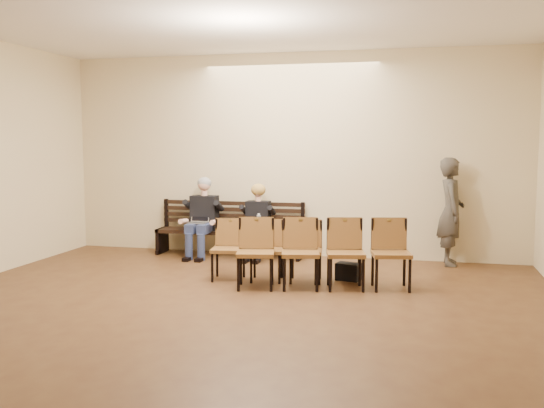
{
  "coord_description": "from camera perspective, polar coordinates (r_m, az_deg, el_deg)",
  "views": [
    {
      "loc": [
        2.16,
        -5.3,
        2.0
      ],
      "look_at": [
        -0.1,
        4.05,
        0.99
      ],
      "focal_mm": 40.0,
      "sensor_mm": 36.0,
      "label": 1
    }
  ],
  "objects": [
    {
      "name": "ground",
      "position": [
        6.07,
        -8.33,
        -13.36
      ],
      "size": [
        10.0,
        10.0,
        0.0
      ],
      "primitive_type": "plane",
      "color": "brown",
      "rests_on": "ground"
    },
    {
      "name": "room_walls",
      "position": [
        6.48,
        -6.04,
        10.68
      ],
      "size": [
        8.02,
        10.01,
        3.51
      ],
      "color": "beige",
      "rests_on": "ground"
    },
    {
      "name": "bench",
      "position": [
        10.59,
        -4.04,
        -3.68
      ],
      "size": [
        2.6,
        0.9,
        0.45
      ],
      "primitive_type": "cube",
      "color": "black",
      "rests_on": "ground"
    },
    {
      "name": "seated_man",
      "position": [
        10.56,
        -6.55,
        -1.25
      ],
      "size": [
        0.57,
        0.78,
        1.36
      ],
      "primitive_type": null,
      "color": "black",
      "rests_on": "ground"
    },
    {
      "name": "seated_woman",
      "position": [
        10.28,
        -1.44,
        -1.98
      ],
      "size": [
        0.5,
        0.69,
        1.15
      ],
      "primitive_type": null,
      "color": "black",
      "rests_on": "ground"
    },
    {
      "name": "laptop",
      "position": [
        10.44,
        -7.01,
        -1.96
      ],
      "size": [
        0.37,
        0.32,
        0.23
      ],
      "primitive_type": "cube",
      "rotation": [
        0.0,
        0.0,
        -0.21
      ],
      "color": "#BABABE",
      "rests_on": "bench"
    },
    {
      "name": "water_bottle",
      "position": [
        9.97,
        -1.25,
        -2.27
      ],
      "size": [
        0.09,
        0.09,
        0.24
      ],
      "primitive_type": "cylinder",
      "rotation": [
        0.0,
        0.0,
        -0.25
      ],
      "color": "silver",
      "rests_on": "bench"
    },
    {
      "name": "bag",
      "position": [
        8.85,
        7.2,
        -6.32
      ],
      "size": [
        0.38,
        0.3,
        0.25
      ],
      "primitive_type": "cube",
      "rotation": [
        0.0,
        0.0,
        -0.23
      ],
      "color": "black",
      "rests_on": "ground"
    },
    {
      "name": "passerby",
      "position": [
        10.12,
        16.51,
        0.04
      ],
      "size": [
        0.53,
        0.76,
        2.0
      ],
      "primitive_type": "imported",
      "rotation": [
        0.0,
        0.0,
        1.64
      ],
      "color": "#3D3832",
      "rests_on": "ground"
    },
    {
      "name": "chair_row_front",
      "position": [
        8.24,
        4.83,
        -4.69
      ],
      "size": [
        2.39,
        0.99,
        0.96
      ],
      "primitive_type": "cube",
      "rotation": [
        0.0,
        0.0,
        0.2
      ],
      "color": "brown",
      "rests_on": "ground"
    },
    {
      "name": "chair_row_back",
      "position": [
        8.65,
        1.34,
        -4.43
      ],
      "size": [
        2.18,
        0.75,
        0.88
      ],
      "primitive_type": "cube",
      "rotation": [
        0.0,
        0.0,
        0.13
      ],
      "color": "brown",
      "rests_on": "ground"
    }
  ]
}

